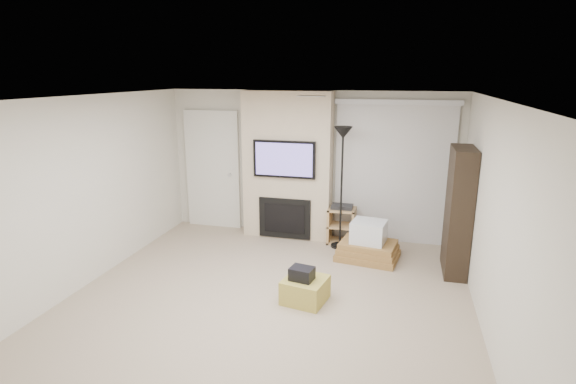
% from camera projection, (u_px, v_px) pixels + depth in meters
% --- Properties ---
extents(floor, '(5.00, 5.50, 0.00)m').
position_uv_depth(floor, '(264.00, 307.00, 5.49)').
color(floor, tan).
rests_on(floor, ground).
extents(ceiling, '(5.00, 5.50, 0.00)m').
position_uv_depth(ceiling, '(261.00, 99.00, 4.85)').
color(ceiling, white).
rests_on(ceiling, wall_back).
extents(wall_back, '(5.00, 0.00, 2.50)m').
position_uv_depth(wall_back, '(310.00, 164.00, 7.74)').
color(wall_back, beige).
rests_on(wall_back, ground).
extents(wall_front, '(5.00, 0.00, 2.50)m').
position_uv_depth(wall_front, '(119.00, 344.00, 2.59)').
color(wall_front, beige).
rests_on(wall_front, ground).
extents(wall_left, '(0.00, 5.50, 2.50)m').
position_uv_depth(wall_left, '(77.00, 195.00, 5.77)').
color(wall_left, beige).
rests_on(wall_left, ground).
extents(wall_right, '(0.00, 5.50, 2.50)m').
position_uv_depth(wall_right, '(496.00, 227.00, 4.57)').
color(wall_right, beige).
rests_on(wall_right, ground).
extents(hvac_vent, '(0.35, 0.18, 0.01)m').
position_uv_depth(hvac_vent, '(311.00, 96.00, 5.50)').
color(hvac_vent, silver).
rests_on(hvac_vent, ceiling).
extents(ottoman, '(0.59, 0.59, 0.30)m').
position_uv_depth(ottoman, '(305.00, 290.00, 5.60)').
color(ottoman, '#AE9D40').
rests_on(ottoman, floor).
extents(black_bag, '(0.32, 0.27, 0.16)m').
position_uv_depth(black_bag, '(302.00, 274.00, 5.52)').
color(black_bag, black).
rests_on(black_bag, ottoman).
extents(fireplace_wall, '(1.50, 0.47, 2.50)m').
position_uv_depth(fireplace_wall, '(288.00, 166.00, 7.63)').
color(fireplace_wall, beige).
rests_on(fireplace_wall, floor).
extents(entry_door, '(1.02, 0.11, 2.14)m').
position_uv_depth(entry_door, '(213.00, 170.00, 8.19)').
color(entry_door, silver).
rests_on(entry_door, floor).
extents(vertical_blinds, '(1.98, 0.10, 2.37)m').
position_uv_depth(vertical_blinds, '(393.00, 168.00, 7.35)').
color(vertical_blinds, silver).
rests_on(vertical_blinds, floor).
extents(floor_lamp, '(0.29, 0.29, 1.98)m').
position_uv_depth(floor_lamp, '(343.00, 154.00, 7.01)').
color(floor_lamp, black).
rests_on(floor_lamp, floor).
extents(av_stand, '(0.45, 0.38, 0.66)m').
position_uv_depth(av_stand, '(342.00, 223.00, 7.51)').
color(av_stand, tan).
rests_on(av_stand, floor).
extents(box_stack, '(0.99, 0.81, 0.60)m').
position_uv_depth(box_stack, '(368.00, 245.00, 6.87)').
color(box_stack, olive).
rests_on(box_stack, floor).
extents(bookshelf, '(0.30, 0.80, 1.80)m').
position_uv_depth(bookshelf, '(458.00, 211.00, 6.27)').
color(bookshelf, black).
rests_on(bookshelf, floor).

